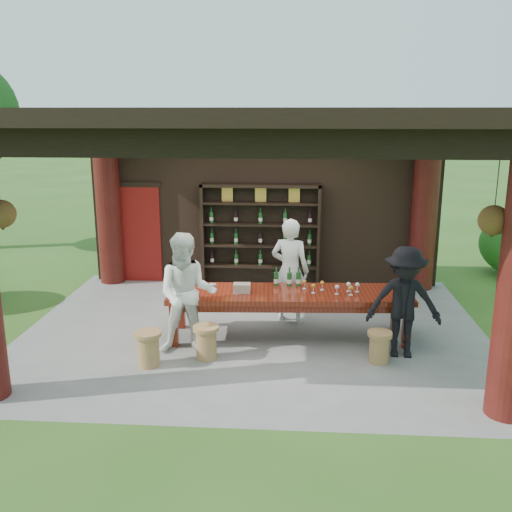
# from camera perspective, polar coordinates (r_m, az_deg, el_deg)

# --- Properties ---
(ground) EXTENTS (90.00, 90.00, 0.00)m
(ground) POSITION_cam_1_polar(r_m,az_deg,el_deg) (9.34, -0.17, -7.46)
(ground) COLOR #2D5119
(ground) RESTS_ON ground
(pavilion) EXTENTS (7.50, 6.00, 3.60)m
(pavilion) POSITION_cam_1_polar(r_m,az_deg,el_deg) (9.20, -0.07, 5.97)
(pavilion) COLOR slate
(pavilion) RESTS_ON ground
(wine_shelf) EXTENTS (2.36, 0.36, 2.08)m
(wine_shelf) POSITION_cam_1_polar(r_m,az_deg,el_deg) (11.38, 0.44, 2.05)
(wine_shelf) COLOR black
(wine_shelf) RESTS_ON ground
(tasting_table) EXTENTS (3.78, 1.16, 0.75)m
(tasting_table) POSITION_cam_1_polar(r_m,az_deg,el_deg) (8.88, 3.35, -4.28)
(tasting_table) COLOR #5E170D
(tasting_table) RESTS_ON ground
(stool_near_left) EXTENTS (0.37, 0.37, 0.49)m
(stool_near_left) POSITION_cam_1_polar(r_m,az_deg,el_deg) (8.28, -5.00, -8.51)
(stool_near_left) COLOR olive
(stool_near_left) RESTS_ON ground
(stool_near_right) EXTENTS (0.35, 0.35, 0.46)m
(stool_near_right) POSITION_cam_1_polar(r_m,az_deg,el_deg) (8.33, 12.21, -8.81)
(stool_near_right) COLOR olive
(stool_near_right) RESTS_ON ground
(stool_far_left) EXTENTS (0.38, 0.38, 0.50)m
(stool_far_left) POSITION_cam_1_polar(r_m,az_deg,el_deg) (8.17, -10.73, -9.02)
(stool_far_left) COLOR olive
(stool_far_left) RESTS_ON ground
(host) EXTENTS (0.73, 0.58, 1.77)m
(host) POSITION_cam_1_polar(r_m,az_deg,el_deg) (9.50, 3.42, -1.47)
(host) COLOR silver
(host) RESTS_ON ground
(guest_woman) EXTENTS (0.95, 0.78, 1.80)m
(guest_woman) POSITION_cam_1_polar(r_m,az_deg,el_deg) (8.31, -6.90, -3.79)
(guest_woman) COLOR white
(guest_woman) RESTS_ON ground
(guest_man) EXTENTS (1.10, 0.68, 1.63)m
(guest_man) POSITION_cam_1_polar(r_m,az_deg,el_deg) (8.42, 14.59, -4.51)
(guest_man) COLOR black
(guest_man) RESTS_ON ground
(table_bottles) EXTENTS (0.43, 0.10, 0.31)m
(table_bottles) POSITION_cam_1_polar(r_m,az_deg,el_deg) (9.09, 3.22, -2.06)
(table_bottles) COLOR #194C1E
(table_bottles) RESTS_ON tasting_table
(table_glasses) EXTENTS (0.88, 0.33, 0.15)m
(table_glasses) POSITION_cam_1_polar(r_m,az_deg,el_deg) (8.88, 7.73, -3.12)
(table_glasses) COLOR silver
(table_glasses) RESTS_ON tasting_table
(napkin_basket) EXTENTS (0.27, 0.19, 0.14)m
(napkin_basket) POSITION_cam_1_polar(r_m,az_deg,el_deg) (8.78, -1.42, -3.22)
(napkin_basket) COLOR #BF6672
(napkin_basket) RESTS_ON tasting_table
(shrubs) EXTENTS (14.05, 7.80, 1.36)m
(shrubs) POSITION_cam_1_polar(r_m,az_deg,el_deg) (9.94, 16.56, -3.29)
(shrubs) COLOR #194C14
(shrubs) RESTS_ON ground
(trees) EXTENTS (21.20, 10.67, 4.80)m
(trees) POSITION_cam_1_polar(r_m,az_deg,el_deg) (10.87, 23.74, 12.63)
(trees) COLOR #3F2819
(trees) RESTS_ON ground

